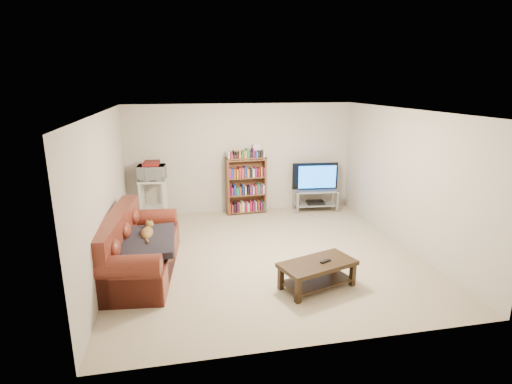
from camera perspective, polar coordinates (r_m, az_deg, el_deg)
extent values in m
plane|color=#BBAA8B|center=(6.88, 1.49, -8.88)|extent=(5.00, 5.00, 0.00)
plane|color=white|center=(6.29, 1.64, 11.48)|extent=(5.00, 5.00, 0.00)
plane|color=beige|center=(8.88, -2.04, 4.78)|extent=(5.00, 0.00, 5.00)
plane|color=beige|center=(4.21, 9.22, -7.53)|extent=(5.00, 0.00, 5.00)
plane|color=beige|center=(6.42, -20.73, -0.31)|extent=(0.00, 5.00, 5.00)
plane|color=beige|center=(7.44, 20.69, 1.73)|extent=(0.00, 5.00, 5.00)
cube|color=maroon|center=(6.47, -16.00, -9.16)|extent=(1.16, 2.26, 0.42)
cube|color=maroon|center=(6.44, -19.17, -6.96)|extent=(0.49, 2.19, 0.91)
cube|color=maroon|center=(5.59, -17.83, -12.66)|extent=(0.91, 0.33, 0.54)
cube|color=maroon|center=(7.32, -14.70, -5.62)|extent=(0.91, 0.33, 0.54)
cube|color=black|center=(6.18, -15.55, -6.87)|extent=(0.87, 1.11, 0.19)
cube|color=black|center=(5.76, 8.79, -10.13)|extent=(1.19, 0.85, 0.06)
cube|color=black|center=(5.88, 8.69, -12.43)|extent=(1.07, 0.76, 0.03)
cube|color=black|center=(5.45, 6.02, -13.94)|extent=(0.09, 0.09, 0.33)
cube|color=black|center=(6.00, 13.64, -11.43)|extent=(0.09, 0.09, 0.33)
cube|color=black|center=(5.75, 3.56, -12.22)|extent=(0.09, 0.09, 0.33)
cube|color=black|center=(6.27, 11.02, -10.04)|extent=(0.09, 0.09, 0.33)
cube|color=black|center=(5.77, 9.89, -9.71)|extent=(0.18, 0.12, 0.02)
cube|color=#999EA3|center=(9.13, 8.52, 0.22)|extent=(1.00, 0.51, 0.03)
cube|color=#999EA3|center=(9.22, 8.44, -1.71)|extent=(0.95, 0.49, 0.02)
cube|color=gray|center=(8.91, 5.95, -1.60)|extent=(0.05, 0.05, 0.49)
cube|color=gray|center=(9.15, 11.52, -1.38)|extent=(0.05, 0.05, 0.49)
cube|color=gray|center=(9.26, 5.45, -0.93)|extent=(0.05, 0.05, 0.49)
cube|color=gray|center=(9.49, 10.82, -0.73)|extent=(0.05, 0.05, 0.49)
imported|color=black|center=(9.06, 8.60, 2.14)|extent=(1.05, 0.22, 0.60)
cube|color=black|center=(9.21, 8.45, -1.47)|extent=(0.41, 0.30, 0.06)
cube|color=brown|center=(8.74, -4.11, 0.77)|extent=(0.06, 0.27, 1.27)
cube|color=brown|center=(8.92, 1.17, 1.12)|extent=(0.06, 0.27, 1.27)
cube|color=brown|center=(8.69, -1.47, 4.90)|extent=(0.89, 0.33, 0.03)
cube|color=maroon|center=(8.64, -2.73, 5.16)|extent=(0.26, 0.21, 0.07)
cube|color=silver|center=(8.50, -14.59, 1.57)|extent=(0.59, 0.45, 0.04)
cube|color=silver|center=(8.64, -14.34, -2.14)|extent=(0.53, 0.41, 0.03)
cube|color=silver|center=(8.49, -16.14, -1.68)|extent=(0.05, 0.05, 0.86)
cube|color=silver|center=(8.42, -12.92, -1.60)|extent=(0.05, 0.05, 0.86)
cube|color=silver|center=(8.80, -15.80, -1.07)|extent=(0.05, 0.05, 0.86)
cube|color=silver|center=(8.73, -12.70, -0.98)|extent=(0.05, 0.05, 0.86)
imported|color=silver|center=(8.46, -14.67, 2.70)|extent=(0.58, 0.42, 0.31)
cube|color=maroon|center=(8.42, -14.75, 3.88)|extent=(0.35, 0.31, 0.05)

